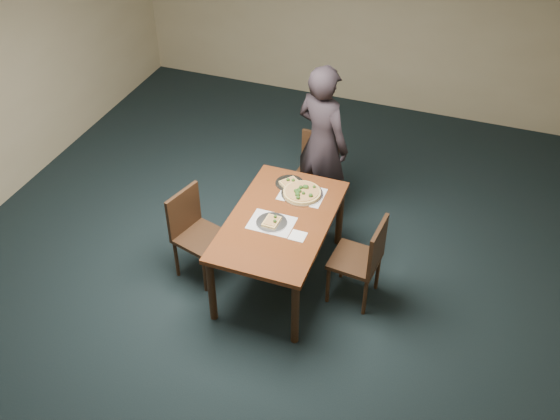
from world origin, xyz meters
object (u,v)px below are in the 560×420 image
(chair_far, at_px, (316,170))
(slice_plate_far, at_px, (290,183))
(dining_table, at_px, (280,226))
(chair_right, at_px, (364,257))
(diner, at_px, (322,143))
(pizza_pan, at_px, (302,192))
(slice_plate_near, at_px, (272,222))
(chair_left, at_px, (194,229))

(chair_far, distance_m, slice_plate_far, 0.68)
(dining_table, distance_m, chair_right, 0.81)
(chair_right, height_order, slice_plate_far, chair_right)
(diner, relative_size, slice_plate_far, 6.19)
(chair_right, distance_m, pizza_pan, 0.86)
(slice_plate_near, height_order, slice_plate_far, same)
(pizza_pan, bearing_deg, diner, 92.64)
(chair_right, relative_size, pizza_pan, 2.29)
(chair_far, bearing_deg, slice_plate_near, -85.85)
(chair_left, bearing_deg, chair_far, -15.61)
(dining_table, height_order, chair_far, chair_far)
(dining_table, height_order, slice_plate_near, slice_plate_near)
(dining_table, distance_m, diner, 1.18)
(chair_left, xyz_separation_m, diner, (0.84, 1.32, 0.35))
(chair_far, distance_m, diner, 0.36)
(pizza_pan, height_order, slice_plate_far, pizza_pan)
(slice_plate_near, bearing_deg, slice_plate_far, 94.27)
(dining_table, relative_size, slice_plate_near, 5.36)
(chair_far, xyz_separation_m, pizza_pan, (0.09, -0.74, 0.26))
(chair_left, relative_size, slice_plate_far, 3.25)
(dining_table, relative_size, slice_plate_far, 5.36)
(chair_left, distance_m, diner, 1.61)
(chair_far, height_order, chair_right, same)
(dining_table, xyz_separation_m, slice_plate_near, (-0.05, -0.08, 0.11))
(chair_left, relative_size, chair_right, 1.00)
(dining_table, bearing_deg, diner, 88.16)
(chair_far, bearing_deg, pizza_pan, -77.55)
(chair_far, xyz_separation_m, slice_plate_near, (-0.03, -1.24, 0.25))
(chair_right, bearing_deg, slice_plate_near, -77.97)
(diner, xyz_separation_m, slice_plate_near, (-0.09, -1.25, -0.10))
(chair_right, xyz_separation_m, pizza_pan, (-0.72, 0.40, 0.26))
(pizza_pan, distance_m, slice_plate_near, 0.51)
(chair_right, distance_m, slice_plate_far, 1.06)
(chair_right, height_order, pizza_pan, chair_right)
(slice_plate_far, bearing_deg, chair_left, -135.82)
(diner, bearing_deg, pizza_pan, 116.49)
(chair_right, height_order, slice_plate_near, chair_right)
(chair_far, height_order, chair_left, same)
(chair_left, distance_m, pizza_pan, 1.08)
(chair_far, distance_m, pizza_pan, 0.79)
(chair_left, height_order, slice_plate_far, chair_left)
(chair_right, distance_m, diner, 1.42)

